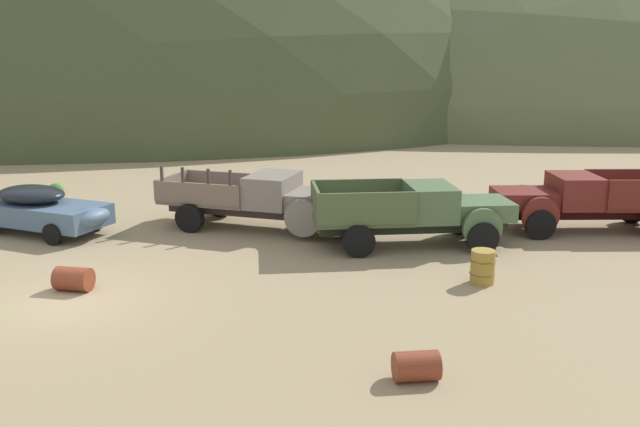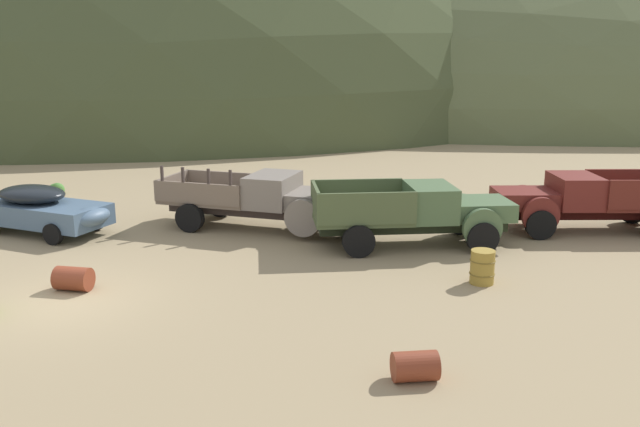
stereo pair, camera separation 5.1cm
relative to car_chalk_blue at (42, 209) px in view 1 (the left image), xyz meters
The scene contains 13 objects.
ground_plane 6.92m from the car_chalk_blue, 52.44° to the right, with size 300.00×300.00×0.00m, color #998460.
hill_far_right 58.11m from the car_chalk_blue, 115.38° to the left, with size 98.97×86.15×49.51m, color #424C2D.
hill_far_left 54.48m from the car_chalk_blue, 81.06° to the left, with size 107.46×59.09×34.17m, color #56603D.
car_chalk_blue is the anchor object (origin of this frame).
truck_primer_gray 7.42m from the car_chalk_blue, 16.22° to the left, with size 6.64×2.90×2.16m.
truck_weathered_green 12.41m from the car_chalk_blue, ahead, with size 6.39×3.85×1.91m.
truck_oxblood 17.73m from the car_chalk_blue, 13.06° to the left, with size 6.64×3.40×1.91m.
oil_drum_spare 14.19m from the car_chalk_blue, ahead, with size 0.66×0.66×0.89m.
oil_drum_tipped 14.88m from the car_chalk_blue, 30.93° to the right, with size 0.96×0.80×0.56m.
oil_drum_by_truck 6.16m from the car_chalk_blue, 49.68° to the right, with size 0.90×0.63×0.61m.
bush_near_barrel 6.63m from the car_chalk_blue, 119.97° to the left, with size 0.68×0.52×0.57m.
bush_between_trucks 6.48m from the car_chalk_blue, 42.35° to the left, with size 1.30×1.16×0.93m.
bush_front_right 12.61m from the car_chalk_blue, 29.94° to the left, with size 1.03×0.93×0.87m.
Camera 1 is at (9.20, -13.58, 5.93)m, focal length 37.73 mm.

